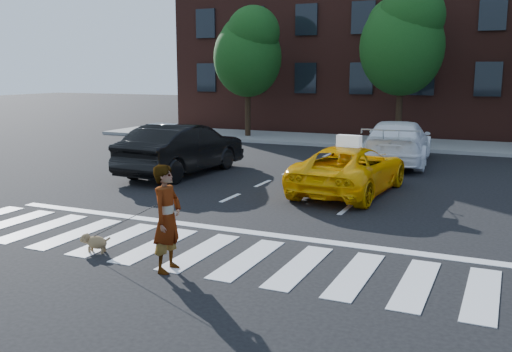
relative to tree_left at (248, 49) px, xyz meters
The scene contains 13 objects.
ground 18.90m from the tree_left, 67.71° to the right, with size 120.00×120.00×0.00m, color black.
crosswalk 18.90m from the tree_left, 67.71° to the right, with size 13.00×2.40×0.01m, color silver.
stop_line 17.47m from the tree_left, 65.65° to the right, with size 12.00×0.30×0.01m, color silver.
sidewalk_far 8.24m from the tree_left, ahead, with size 30.00×4.00×0.15m, color slate.
building 10.73m from the tree_left, 48.97° to the left, with size 26.00×10.00×12.00m, color #452018.
tree_left is the anchor object (origin of this frame).
tree_mid 7.51m from the tree_left, ahead, with size 3.69×3.69×7.10m.
taxi 13.84m from the tree_left, 52.46° to the right, with size 2.20×4.78×1.33m, color #EDA704.
black_sedan 10.86m from the tree_left, 77.17° to the right, with size 1.79×5.13×1.69m, color black.
white_suv 10.36m from the tree_left, 30.42° to the right, with size 2.24×5.51×1.60m, color white.
woman 19.71m from the tree_left, 68.94° to the right, with size 0.67×0.44×1.85m, color #999999.
dog 19.02m from the tree_left, 73.92° to the right, with size 0.61×0.34×0.35m.
taxi_sign 13.80m from the tree_left, 52.98° to the right, with size 0.65×0.28×0.32m, color white.
Camera 1 is at (5.25, -9.01, 3.40)m, focal length 40.00 mm.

